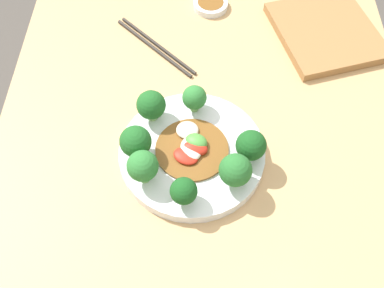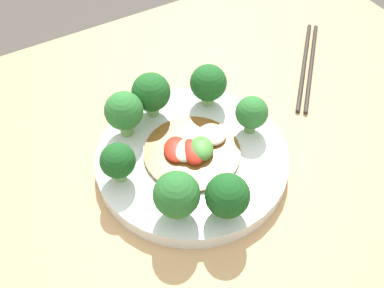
% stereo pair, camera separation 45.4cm
% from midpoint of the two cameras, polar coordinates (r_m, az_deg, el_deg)
% --- Properties ---
extents(ground_plane, '(8.00, 8.00, 0.00)m').
position_cam_midpoint_polar(ground_plane, '(1.37, -6.23, -17.97)').
color(ground_plane, '#4C4742').
extents(table, '(0.96, 0.80, 0.72)m').
position_cam_midpoint_polar(table, '(1.03, -8.09, -12.72)').
color(table, tan).
rests_on(table, ground_plane).
extents(plate, '(0.26, 0.26, 0.02)m').
position_cam_midpoint_polar(plate, '(0.68, -14.08, -4.62)').
color(plate, silver).
rests_on(plate, table).
extents(broccoli_east, '(0.05, 0.05, 0.06)m').
position_cam_midpoint_polar(broccoli_east, '(0.70, -13.46, 3.87)').
color(broccoli_east, '#70A356').
rests_on(broccoli_east, plate).
extents(broccoli_northeast, '(0.05, 0.05, 0.07)m').
position_cam_midpoint_polar(broccoli_northeast, '(0.70, -19.96, 2.61)').
color(broccoli_northeast, '#89B76B').
rests_on(broccoli_northeast, plate).
extents(broccoli_south, '(0.05, 0.05, 0.06)m').
position_cam_midpoint_polar(broccoli_south, '(0.62, -6.04, -3.77)').
color(broccoli_south, '#7AAD5B').
rests_on(broccoli_south, plate).
extents(broccoli_northwest, '(0.05, 0.05, 0.07)m').
position_cam_midpoint_polar(broccoli_northwest, '(0.64, -22.85, -6.72)').
color(broccoli_northwest, '#7AAD5B').
rests_on(broccoli_northwest, plate).
extents(broccoli_west, '(0.05, 0.05, 0.06)m').
position_cam_midpoint_polar(broccoli_west, '(0.61, -17.48, -10.81)').
color(broccoli_west, '#7AAD5B').
rests_on(broccoli_west, plate).
extents(broccoli_north, '(0.06, 0.06, 0.07)m').
position_cam_midpoint_polar(broccoli_north, '(0.67, -23.13, -2.95)').
color(broccoli_north, '#89B76B').
rests_on(broccoli_north, plate).
extents(broccoli_southwest, '(0.06, 0.06, 0.07)m').
position_cam_midpoint_polar(broccoli_southwest, '(0.60, -9.20, -7.82)').
color(broccoli_southwest, '#7AAD5B').
rests_on(broccoli_southwest, plate).
extents(stirfry_center, '(0.13, 0.13, 0.02)m').
position_cam_midpoint_polar(stirfry_center, '(0.67, -14.40, -3.66)').
color(stirfry_center, brown).
rests_on(stirfry_center, plate).
extents(chopsticks, '(0.18, 0.18, 0.01)m').
position_cam_midpoint_polar(chopsticks, '(0.87, -16.62, 11.43)').
color(chopsticks, '#2D2823').
rests_on(chopsticks, table).
extents(sauce_dish, '(0.08, 0.08, 0.02)m').
position_cam_midpoint_polar(sauce_dish, '(0.94, -7.89, 17.67)').
color(sauce_dish, silver).
rests_on(sauce_dish, table).
extents(cutting_board, '(0.28, 0.26, 0.02)m').
position_cam_midpoint_polar(cutting_board, '(0.87, 8.75, 13.89)').
color(cutting_board, olive).
rests_on(cutting_board, table).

